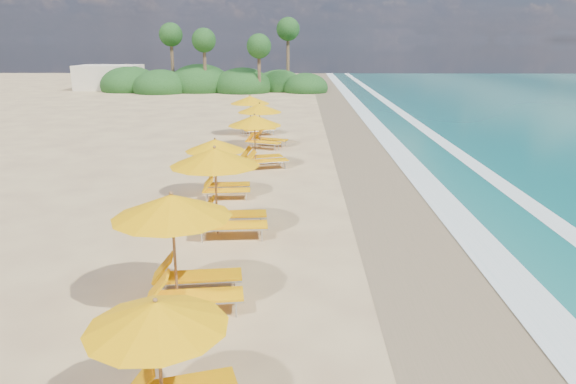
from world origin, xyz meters
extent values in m
plane|color=#D8BA7F|center=(0.00, 0.00, 0.00)|extent=(160.00, 160.00, 0.00)
cube|color=#897152|center=(4.00, 0.00, 0.01)|extent=(4.00, 160.00, 0.01)
cube|color=white|center=(5.50, 0.00, 0.03)|extent=(1.20, 160.00, 0.01)
cube|color=white|center=(8.50, 0.00, 0.02)|extent=(0.80, 160.00, 0.01)
cylinder|color=olive|center=(-1.69, -8.69, 1.01)|extent=(0.05, 0.05, 2.02)
cone|color=#FFAC05|center=(-1.69, -8.69, 1.85)|extent=(2.61, 2.61, 0.41)
sphere|color=olive|center=(-1.69, -8.69, 2.08)|extent=(0.07, 0.07, 0.07)
cylinder|color=olive|center=(-2.34, -4.84, 1.24)|extent=(0.06, 0.06, 2.48)
cone|color=#FFAC05|center=(-2.34, -4.84, 2.27)|extent=(2.87, 2.87, 0.50)
sphere|color=olive|center=(-2.34, -4.84, 2.54)|extent=(0.09, 0.09, 0.09)
cylinder|color=olive|center=(-2.12, -0.35, 1.28)|extent=(0.06, 0.06, 2.57)
cone|color=#FFAC05|center=(-2.12, -0.35, 2.35)|extent=(2.86, 2.86, 0.52)
sphere|color=olive|center=(-2.12, -0.35, 2.64)|extent=(0.09, 0.09, 0.09)
cylinder|color=olive|center=(-2.72, 3.55, 1.07)|extent=(0.05, 0.05, 2.13)
cone|color=#FFAC05|center=(-2.72, 3.55, 1.95)|extent=(2.40, 2.40, 0.43)
sphere|color=olive|center=(-2.72, 3.55, 2.19)|extent=(0.08, 0.08, 0.08)
cylinder|color=olive|center=(-1.67, 8.33, 1.18)|extent=(0.06, 0.06, 2.35)
cone|color=#FFAC05|center=(-1.67, 8.33, 2.15)|extent=(3.03, 3.03, 0.47)
sphere|color=olive|center=(-1.67, 8.33, 2.42)|extent=(0.08, 0.08, 0.08)
cylinder|color=olive|center=(-1.80, 13.14, 1.16)|extent=(0.06, 0.06, 2.32)
cone|color=#FFAC05|center=(-1.80, 13.14, 2.12)|extent=(3.08, 3.08, 0.47)
sphere|color=olive|center=(-1.80, 13.14, 2.38)|extent=(0.08, 0.08, 0.08)
cylinder|color=olive|center=(-2.65, 16.93, 1.17)|extent=(0.06, 0.06, 2.34)
cone|color=#FFAC05|center=(-2.65, 16.93, 2.14)|extent=(3.22, 3.22, 0.47)
sphere|color=olive|center=(-2.65, 16.93, 2.40)|extent=(0.08, 0.08, 0.08)
ellipsoid|color=#163D14|center=(-6.00, 45.00, 0.62)|extent=(6.40, 6.40, 4.16)
ellipsoid|color=#163D14|center=(-11.00, 46.00, 0.70)|extent=(7.20, 7.20, 4.68)
ellipsoid|color=#163D14|center=(-15.00, 44.00, 0.58)|extent=(6.00, 6.00, 3.90)
ellipsoid|color=#163D14|center=(-2.00, 47.00, 0.55)|extent=(5.60, 5.60, 3.64)
ellipsoid|color=#163D14|center=(-19.00, 46.00, 0.64)|extent=(6.60, 6.60, 4.29)
ellipsoid|color=#163D14|center=(1.00, 45.00, 0.49)|extent=(5.00, 5.00, 3.25)
cylinder|color=brown|center=(-4.00, 43.00, 2.50)|extent=(0.36, 0.36, 5.00)
sphere|color=#163D14|center=(-4.00, 43.00, 5.00)|extent=(2.60, 2.60, 2.60)
cylinder|color=brown|center=(-10.00, 44.00, 2.80)|extent=(0.36, 0.36, 5.60)
sphere|color=#163D14|center=(-10.00, 44.00, 5.60)|extent=(2.60, 2.60, 2.60)
cylinder|color=brown|center=(-14.00, 46.00, 3.10)|extent=(0.36, 0.36, 6.20)
sphere|color=#163D14|center=(-14.00, 46.00, 6.20)|extent=(2.60, 2.60, 2.60)
cylinder|color=brown|center=(-1.00, 47.00, 3.40)|extent=(0.36, 0.36, 6.80)
sphere|color=#163D14|center=(-1.00, 47.00, 6.80)|extent=(2.60, 2.60, 2.60)
cube|color=beige|center=(-22.00, 48.00, 1.40)|extent=(7.00, 5.00, 2.80)
camera|label=1|loc=(0.33, -15.47, 5.61)|focal=33.32mm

